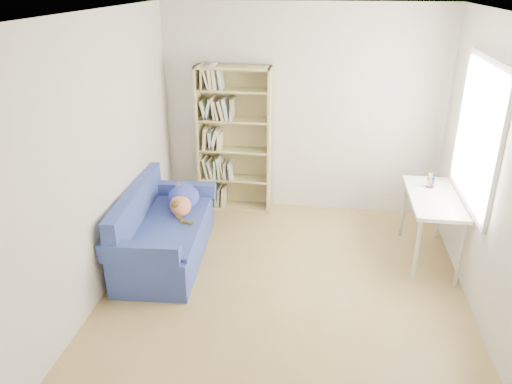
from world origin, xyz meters
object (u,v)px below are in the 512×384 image
(desk, at_px, (433,203))
(bookshelf, at_px, (235,146))
(sofa, at_px, (164,231))
(pen_cup, at_px, (431,182))

(desk, bearing_deg, bookshelf, 156.30)
(bookshelf, height_order, desk, bookshelf)
(sofa, distance_m, bookshelf, 1.58)
(bookshelf, relative_size, desk, 1.67)
(bookshelf, bearing_deg, sofa, -111.27)
(sofa, distance_m, desk, 2.89)
(bookshelf, bearing_deg, pen_cup, -18.49)
(desk, distance_m, pen_cup, 0.28)
(sofa, distance_m, pen_cup, 2.95)
(bookshelf, xyz_separation_m, desk, (2.31, -1.01, -0.19))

